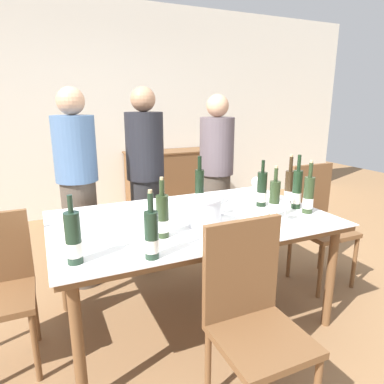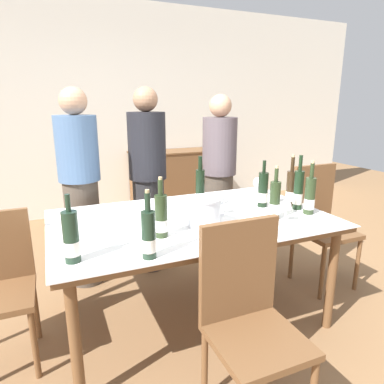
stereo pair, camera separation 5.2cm
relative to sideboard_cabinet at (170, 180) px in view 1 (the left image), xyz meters
name	(u,v)px [view 1 (the left image)]	position (x,y,z in m)	size (l,w,h in m)	color
ground_plane	(192,316)	(-0.78, -2.52, -0.43)	(12.00, 12.00, 0.00)	olive
back_wall	(107,111)	(-0.78, 0.29, 0.97)	(8.00, 0.10, 2.80)	silver
sideboard_cabinet	(170,180)	(0.00, 0.00, 0.00)	(1.24, 0.46, 0.85)	brown
dining_table	(192,226)	(-0.78, -2.52, 0.27)	(1.84, 1.13, 0.76)	brown
ice_bucket	(205,211)	(-0.77, -2.69, 0.43)	(0.22, 0.22, 0.18)	silver
wine_bottle_0	(152,236)	(-1.22, -3.00, 0.46)	(0.07, 0.07, 0.35)	#1E3323
wine_bottle_1	(297,190)	(0.00, -2.64, 0.47)	(0.07, 0.07, 0.40)	black
wine_bottle_2	(262,190)	(-0.20, -2.48, 0.46)	(0.07, 0.07, 0.35)	black
wine_bottle_3	(163,217)	(-1.08, -2.76, 0.46)	(0.07, 0.07, 0.35)	#28381E
wine_bottle_4	(199,191)	(-0.66, -2.37, 0.48)	(0.07, 0.07, 0.39)	black
wine_bottle_5	(74,240)	(-1.57, -2.89, 0.46)	(0.08, 0.08, 0.34)	#1E3323
wine_bottle_6	(289,188)	(0.01, -2.54, 0.46)	(0.07, 0.07, 0.38)	#332314
wine_bottle_7	(274,201)	(-0.29, -2.75, 0.46)	(0.07, 0.07, 0.36)	#28381E
wine_bottle_8	(308,196)	(0.00, -2.75, 0.46)	(0.07, 0.07, 0.37)	#28381E
wine_glass_0	(286,206)	(-0.25, -2.83, 0.44)	(0.08, 0.08, 0.15)	white
wine_glass_1	(219,200)	(-0.59, -2.54, 0.44)	(0.08, 0.08, 0.15)	white
wine_glass_2	(256,183)	(-0.07, -2.23, 0.45)	(0.09, 0.09, 0.16)	white
chair_near_front	(251,309)	(-0.82, -3.31, 0.12)	(0.42, 0.42, 0.97)	brown
chair_right_end	(317,216)	(0.43, -2.43, 0.15)	(0.42, 0.42, 1.01)	brown
person_host	(78,191)	(-1.42, -1.68, 0.39)	(0.33, 0.33, 1.63)	#51473D
person_guest_left	(146,182)	(-0.83, -1.63, 0.40)	(0.33, 0.33, 1.65)	#262628
person_guest_right	(216,178)	(-0.11, -1.61, 0.37)	(0.33, 0.33, 1.59)	#51473D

